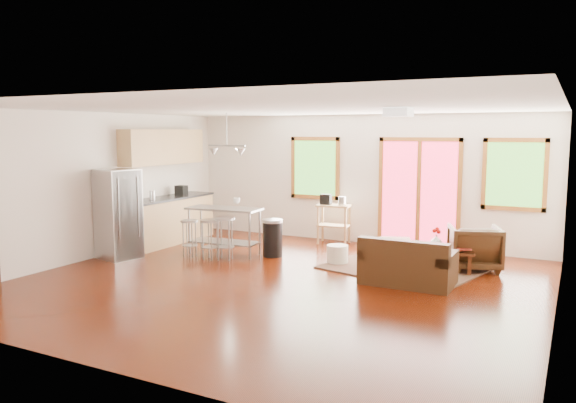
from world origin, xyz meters
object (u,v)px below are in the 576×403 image
at_px(rug, 401,269).
at_px(armchair, 475,245).
at_px(loveseat, 407,266).
at_px(refrigerator, 118,214).
at_px(coffee_table, 444,253).
at_px(island, 224,222).
at_px(kitchen_cart, 333,210).
at_px(ottoman, 395,249).

distance_m(rug, armchair, 1.25).
distance_m(loveseat, refrigerator, 5.14).
relative_size(coffee_table, island, 0.72).
relative_size(loveseat, coffee_table, 1.31).
height_order(rug, kitchen_cart, kitchen_cart).
bearing_deg(armchair, coffee_table, 22.49).
bearing_deg(loveseat, coffee_table, 73.13).
xyz_separation_m(rug, ottoman, (-0.32, 0.71, 0.17)).
distance_m(coffee_table, island, 3.94).
height_order(ottoman, kitchen_cart, kitchen_cart).
height_order(loveseat, armchair, armchair).
distance_m(ottoman, island, 3.14).
distance_m(refrigerator, island, 1.89).
bearing_deg(island, coffee_table, 7.78).
bearing_deg(refrigerator, coffee_table, 29.59).
bearing_deg(loveseat, armchair, 62.72).
bearing_deg(coffee_table, island, -172.22).
relative_size(armchair, island, 0.57).
height_order(loveseat, ottoman, loveseat).
bearing_deg(armchair, island, -7.40).
bearing_deg(coffee_table, kitchen_cart, 152.42).
bearing_deg(refrigerator, armchair, 31.73).
bearing_deg(loveseat, refrigerator, -172.36).
bearing_deg(rug, coffee_table, 13.23).
xyz_separation_m(rug, coffee_table, (0.65, 0.15, 0.31)).
distance_m(rug, kitchen_cart, 2.45).
relative_size(armchair, refrigerator, 0.51).
distance_m(coffee_table, kitchen_cart, 2.84).
relative_size(ottoman, kitchen_cart, 0.53).
height_order(loveseat, kitchen_cart, kitchen_cart).
relative_size(coffee_table, refrigerator, 0.64).
height_order(island, kitchen_cart, kitchen_cart).
height_order(loveseat, island, island).
bearing_deg(rug, loveseat, -69.23).
bearing_deg(armchair, rug, 6.89).
relative_size(loveseat, refrigerator, 0.84).
xyz_separation_m(rug, armchair, (1.06, 0.52, 0.39)).
relative_size(rug, loveseat, 1.72).
xyz_separation_m(armchair, kitchen_cart, (-2.91, 0.94, 0.28)).
relative_size(island, kitchen_cart, 1.41).
distance_m(coffee_table, ottoman, 1.13).
bearing_deg(kitchen_cart, ottoman, -26.06).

